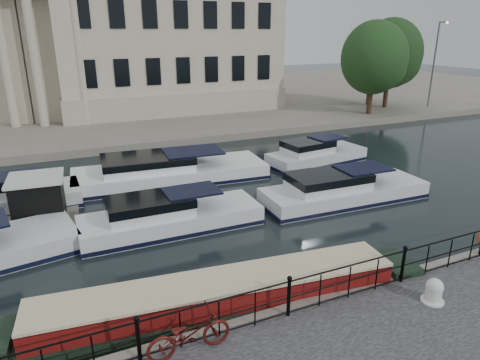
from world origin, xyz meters
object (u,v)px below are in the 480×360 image
at_px(mooring_bollard, 434,291).
at_px(narrowboat, 221,305).
at_px(bicycle, 189,334).
at_px(harbour_hut, 39,203).

relative_size(mooring_bollard, narrowboat, 0.06).
relative_size(bicycle, mooring_bollard, 2.85).
height_order(bicycle, mooring_bollard, bicycle).
bearing_deg(narrowboat, bicycle, -125.04).
xyz_separation_m(narrowboat, harbour_hut, (-4.63, 8.99, 0.59)).
bearing_deg(bicycle, mooring_bollard, -98.55).
height_order(bicycle, harbour_hut, harbour_hut).
xyz_separation_m(bicycle, harbour_hut, (-3.16, 10.66, -0.14)).
distance_m(mooring_bollard, narrowboat, 6.05).
bearing_deg(bicycle, harbour_hut, 15.36).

